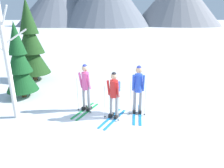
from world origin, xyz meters
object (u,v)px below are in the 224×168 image
object	(u,v)px
skier_in_blue	(138,87)
birch_tree_tall	(7,62)
skier_in_red	(114,93)
pine_tree_near	(19,64)
skier_in_pink	(86,85)
pine_tree_mid	(31,45)

from	to	relation	value
skier_in_blue	birch_tree_tall	xyz separation A→B (m)	(-4.44, -0.24, 1.00)
skier_in_red	pine_tree_near	bearing A→B (deg)	152.76
skier_in_blue	pine_tree_near	distance (m)	5.27
skier_in_blue	pine_tree_near	size ratio (longest dim) A/B	0.56
skier_in_blue	pine_tree_near	bearing A→B (deg)	160.49
skier_in_pink	skier_in_blue	world-z (taller)	skier_in_blue
skier_in_pink	pine_tree_near	size ratio (longest dim) A/B	0.56
skier_in_blue	birch_tree_tall	size ratio (longest dim) A/B	0.47
skier_in_red	skier_in_blue	distance (m)	0.96
pine_tree_near	birch_tree_tall	world-z (taller)	birch_tree_tall
pine_tree_near	birch_tree_tall	bearing A→B (deg)	-75.62
skier_in_pink	skier_in_red	size ratio (longest dim) A/B	1.08
pine_tree_near	pine_tree_mid	size ratio (longest dim) A/B	0.75
pine_tree_mid	skier_in_pink	bearing A→B (deg)	-49.92
skier_in_blue	birch_tree_tall	bearing A→B (deg)	-176.85
skier_in_blue	pine_tree_mid	distance (m)	6.87
skier_in_blue	pine_tree_near	world-z (taller)	pine_tree_near
pine_tree_near	skier_in_pink	bearing A→B (deg)	-26.01
skier_in_red	pine_tree_near	xyz separation A→B (m)	(-4.06, 2.09, 0.55)
pine_tree_mid	birch_tree_tall	distance (m)	4.59
skier_in_red	pine_tree_mid	bearing A→B (deg)	133.73
skier_in_pink	birch_tree_tall	bearing A→B (deg)	-167.95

